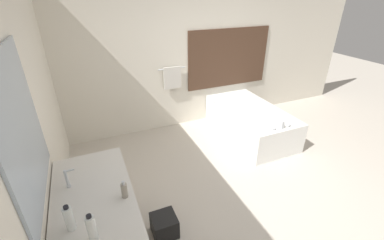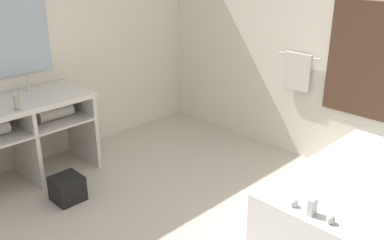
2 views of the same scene
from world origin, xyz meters
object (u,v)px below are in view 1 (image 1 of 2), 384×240
at_px(bathtub, 250,120).
at_px(water_bottle_2, 92,228).
at_px(water_bottle_1, 69,218).
at_px(waste_bin, 164,225).
at_px(soap_dispenser, 124,190).

distance_m(bathtub, water_bottle_2, 3.46).
height_order(water_bottle_1, waste_bin, water_bottle_1).
relative_size(bathtub, waste_bin, 6.62).
distance_m(bathtub, waste_bin, 2.57).
height_order(bathtub, soap_dispenser, soap_dispenser).
height_order(bathtub, water_bottle_1, water_bottle_1).
height_order(water_bottle_1, water_bottle_2, water_bottle_2).
relative_size(water_bottle_2, soap_dispenser, 1.42).
distance_m(bathtub, soap_dispenser, 3.05).
distance_m(bathtub, water_bottle_1, 3.49).
bearing_deg(water_bottle_2, soap_dispenser, 50.13).
relative_size(water_bottle_1, soap_dispenser, 1.37).
height_order(water_bottle_2, waste_bin, water_bottle_2).
bearing_deg(soap_dispenser, bathtub, 33.85).
distance_m(soap_dispenser, waste_bin, 0.91).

